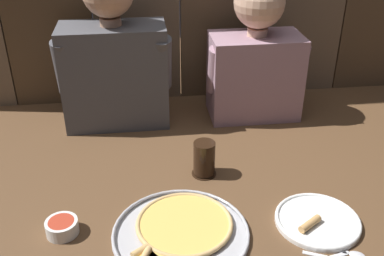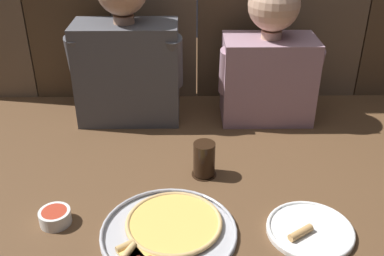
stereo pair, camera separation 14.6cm
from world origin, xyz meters
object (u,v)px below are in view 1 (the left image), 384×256
Objects in this scene: dinner_plate at (317,221)px; diner_left at (113,54)px; drinking_glass at (204,159)px; pizza_tray at (182,230)px; diner_right at (256,53)px; dipping_bowl at (62,227)px.

diner_left reaches higher than dinner_plate.
pizza_tray is at bearing -111.00° from drinking_glass.
drinking_glass is at bearing -122.72° from diner_right.
diner_left is (-0.29, 0.42, 0.23)m from drinking_glass.
pizza_tray is 0.78m from diner_left.
drinking_glass is (-0.29, 0.29, 0.05)m from dinner_plate.
diner_right reaches higher than dinner_plate.
diner_right is at bearing 61.67° from pizza_tray.
dipping_bowl is 0.15× the size of diner_left.
dipping_bowl reaches higher than dinner_plate.
dinner_plate is (0.40, -0.01, -0.00)m from pizza_tray.
diner_left reaches higher than pizza_tray.
diner_right reaches higher than drinking_glass.
diner_right is at bearing 42.80° from dipping_bowl.
diner_right is at bearing 0.05° from diner_left.
diner_left is at bearing 129.33° from dinner_plate.
dinner_plate is at bearing -50.67° from diner_left.
diner_left is at bearing -179.95° from diner_right.
drinking_glass reaches higher than dinner_plate.
pizza_tray is 0.62× the size of diner_left.
dinner_plate is 2.03× the size of drinking_glass.
diner_right is at bearing 91.65° from dinner_plate.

